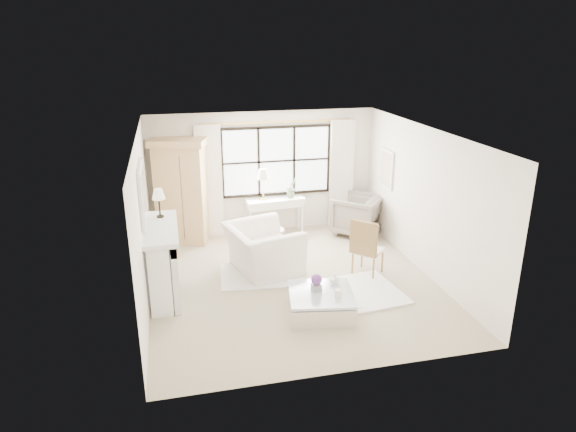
% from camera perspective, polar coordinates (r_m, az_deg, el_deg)
% --- Properties ---
extents(floor, '(5.50, 5.50, 0.00)m').
position_cam_1_polar(floor, '(9.38, 0.48, -7.30)').
color(floor, tan).
rests_on(floor, ground).
extents(ceiling, '(5.50, 5.50, 0.00)m').
position_cam_1_polar(ceiling, '(8.52, 0.53, 9.17)').
color(ceiling, silver).
rests_on(ceiling, ground).
extents(wall_back, '(5.00, 0.00, 5.00)m').
position_cam_1_polar(wall_back, '(11.43, -2.78, 4.85)').
color(wall_back, silver).
rests_on(wall_back, ground).
extents(wall_front, '(5.00, 0.00, 5.00)m').
position_cam_1_polar(wall_front, '(6.42, 6.40, -7.17)').
color(wall_front, white).
rests_on(wall_front, ground).
extents(wall_left, '(0.00, 5.50, 5.50)m').
position_cam_1_polar(wall_left, '(8.64, -15.82, -0.71)').
color(wall_left, white).
rests_on(wall_left, ground).
extents(wall_right, '(0.00, 5.50, 5.50)m').
position_cam_1_polar(wall_right, '(9.73, 14.97, 1.60)').
color(wall_right, silver).
rests_on(wall_right, ground).
extents(window_pane, '(2.40, 0.02, 1.50)m').
position_cam_1_polar(window_pane, '(11.41, -1.29, 6.13)').
color(window_pane, white).
rests_on(window_pane, wall_back).
extents(window_frame, '(2.50, 0.04, 1.50)m').
position_cam_1_polar(window_frame, '(11.40, -1.28, 6.12)').
color(window_frame, black).
rests_on(window_frame, wall_back).
extents(curtain_rod, '(3.30, 0.04, 0.04)m').
position_cam_1_polar(curtain_rod, '(11.19, -1.26, 10.40)').
color(curtain_rod, gold).
rests_on(curtain_rod, wall_back).
extents(curtain_left, '(0.55, 0.10, 2.47)m').
position_cam_1_polar(curtain_left, '(11.22, -8.72, 3.75)').
color(curtain_left, white).
rests_on(curtain_left, ground).
extents(curtain_right, '(0.55, 0.10, 2.47)m').
position_cam_1_polar(curtain_right, '(11.82, 5.95, 4.67)').
color(curtain_right, silver).
rests_on(curtain_right, ground).
extents(fireplace, '(0.58, 1.66, 1.26)m').
position_cam_1_polar(fireplace, '(8.89, -13.95, -4.86)').
color(fireplace, silver).
rests_on(fireplace, ground).
extents(mirror_frame, '(0.05, 1.15, 0.95)m').
position_cam_1_polar(mirror_frame, '(8.49, -15.91, 2.42)').
color(mirror_frame, silver).
rests_on(mirror_frame, wall_left).
extents(mirror_glass, '(0.02, 1.00, 0.80)m').
position_cam_1_polar(mirror_glass, '(8.49, -15.71, 2.43)').
color(mirror_glass, silver).
rests_on(mirror_glass, wall_left).
extents(art_frame, '(0.04, 0.62, 0.82)m').
position_cam_1_polar(art_frame, '(11.13, 10.88, 5.18)').
color(art_frame, white).
rests_on(art_frame, wall_right).
extents(art_canvas, '(0.01, 0.52, 0.72)m').
position_cam_1_polar(art_canvas, '(11.12, 10.79, 5.18)').
color(art_canvas, '#C6B49A').
rests_on(art_canvas, wall_right).
extents(mantel_lamp, '(0.22, 0.22, 0.51)m').
position_cam_1_polar(mantel_lamp, '(8.98, -14.20, 2.25)').
color(mantel_lamp, black).
rests_on(mantel_lamp, fireplace).
extents(armoire, '(1.27, 0.98, 2.24)m').
position_cam_1_polar(armoire, '(11.03, -11.78, 2.79)').
color(armoire, tan).
rests_on(armoire, floor).
extents(console_table, '(1.34, 0.58, 0.80)m').
position_cam_1_polar(console_table, '(11.53, -1.44, 0.06)').
color(console_table, white).
rests_on(console_table, floor).
extents(console_lamp, '(0.28, 0.28, 0.69)m').
position_cam_1_polar(console_lamp, '(11.20, -2.81, 4.58)').
color(console_lamp, '#AB8A3B').
rests_on(console_lamp, console_table).
extents(orchid_plant, '(0.32, 0.30, 0.45)m').
position_cam_1_polar(orchid_plant, '(11.42, 0.39, 3.16)').
color(orchid_plant, '#536745').
rests_on(orchid_plant, console_table).
extents(side_table, '(0.40, 0.40, 0.51)m').
position_cam_1_polar(side_table, '(10.47, -1.49, -2.40)').
color(side_table, silver).
rests_on(side_table, floor).
extents(rug_left, '(1.64, 1.23, 0.03)m').
position_cam_1_polar(rug_left, '(9.59, -2.81, -6.58)').
color(rug_left, white).
rests_on(rug_left, floor).
extents(rug_right, '(1.93, 1.53, 0.03)m').
position_cam_1_polar(rug_right, '(8.97, 6.71, -8.61)').
color(rug_right, white).
rests_on(rug_right, floor).
extents(club_armchair, '(1.48, 1.60, 0.88)m').
position_cam_1_polar(club_armchair, '(9.64, -2.80, -3.68)').
color(club_armchair, white).
rests_on(club_armchair, floor).
extents(wingback_chair, '(1.36, 1.36, 0.89)m').
position_cam_1_polar(wingback_chair, '(11.54, 7.71, 0.13)').
color(wingback_chair, gray).
rests_on(wingback_chair, floor).
extents(french_chair, '(0.68, 0.68, 1.08)m').
position_cam_1_polar(french_chair, '(9.66, 8.78, -4.69)').
color(french_chair, olive).
rests_on(french_chair, floor).
extents(coffee_table, '(1.16, 1.16, 0.38)m').
position_cam_1_polar(coffee_table, '(8.30, 3.66, -9.69)').
color(coffee_table, white).
rests_on(coffee_table, floor).
extents(planter_box, '(0.15, 0.15, 0.11)m').
position_cam_1_polar(planter_box, '(8.23, 3.17, -7.94)').
color(planter_box, gray).
rests_on(planter_box, coffee_table).
extents(planter_flowers, '(0.17, 0.17, 0.17)m').
position_cam_1_polar(planter_flowers, '(8.17, 3.19, -7.07)').
color(planter_flowers, '#61317A').
rests_on(planter_flowers, planter_box).
extents(pillar_candle, '(0.10, 0.10, 0.12)m').
position_cam_1_polar(pillar_candle, '(8.07, 5.55, -8.54)').
color(pillar_candle, white).
rests_on(pillar_candle, coffee_table).
extents(coffee_vase, '(0.16, 0.16, 0.16)m').
position_cam_1_polar(coffee_vase, '(8.45, 5.19, -7.02)').
color(coffee_vase, silver).
rests_on(coffee_vase, coffee_table).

